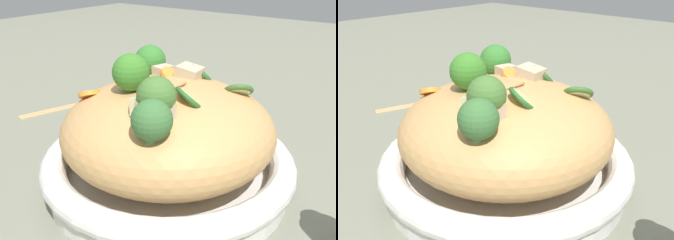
{
  "view_description": "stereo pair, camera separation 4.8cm",
  "coord_description": "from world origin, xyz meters",
  "views": [
    {
      "loc": [
        0.36,
        0.26,
        0.29
      ],
      "look_at": [
        0.0,
        0.0,
        0.09
      ],
      "focal_mm": 40.46,
      "sensor_mm": 36.0,
      "label": 1
    },
    {
      "loc": [
        0.33,
        0.3,
        0.29
      ],
      "look_at": [
        0.0,
        0.0,
        0.09
      ],
      "focal_mm": 40.46,
      "sensor_mm": 36.0,
      "label": 2
    }
  ],
  "objects": [
    {
      "name": "carrot_coins",
      "position": [
        0.02,
        -0.05,
        0.14
      ],
      "size": [
        0.12,
        0.09,
        0.04
      ],
      "color": "orange",
      "rests_on": "serving_bowl"
    },
    {
      "name": "chicken_chunks",
      "position": [
        0.02,
        0.01,
        0.14
      ],
      "size": [
        0.16,
        0.11,
        0.03
      ],
      "color": "#CAB191",
      "rests_on": "serving_bowl"
    },
    {
      "name": "serving_bowl",
      "position": [
        0.0,
        0.0,
        0.03
      ],
      "size": [
        0.33,
        0.33,
        0.05
      ],
      "color": "white",
      "rests_on": "ground_plane"
    },
    {
      "name": "noodle_heap",
      "position": [
        -0.0,
        -0.0,
        0.08
      ],
      "size": [
        0.27,
        0.27,
        0.13
      ],
      "color": "tan",
      "rests_on": "serving_bowl"
    },
    {
      "name": "ground_plane",
      "position": [
        0.0,
        0.0,
        0.0
      ],
      "size": [
        3.0,
        3.0,
        0.0
      ],
      "primitive_type": "plane",
      "color": "slate"
    },
    {
      "name": "broccoli_florets",
      "position": [
        0.03,
        -0.01,
        0.15
      ],
      "size": [
        0.21,
        0.19,
        0.07
      ],
      "color": "#97B16A",
      "rests_on": "serving_bowl"
    },
    {
      "name": "zucchini_slices",
      "position": [
        -0.04,
        0.03,
        0.14
      ],
      "size": [
        0.14,
        0.12,
        0.04
      ],
      "color": "beige",
      "rests_on": "serving_bowl"
    },
    {
      "name": "chopsticks_pair",
      "position": [
        -0.11,
        -0.33,
        0.0
      ],
      "size": [
        0.2,
        0.08,
        0.01
      ],
      "color": "tan",
      "rests_on": "ground_plane"
    }
  ]
}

